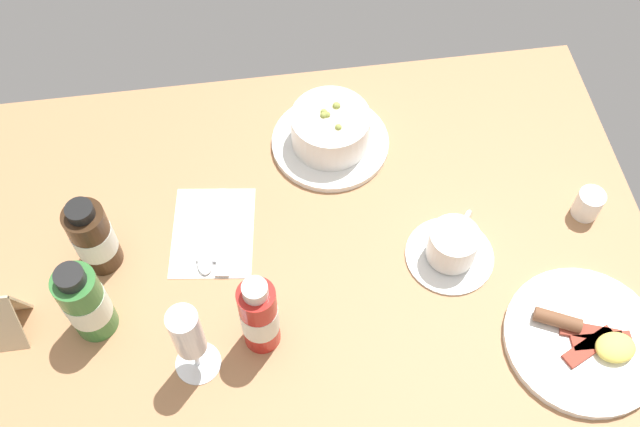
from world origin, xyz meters
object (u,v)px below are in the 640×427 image
(cutlery_setting, at_px, (213,234))
(creamer_jug, at_px, (588,204))
(porridge_bowl, at_px, (330,131))
(sauce_bottle_brown, at_px, (93,237))
(menu_card, at_px, (4,314))
(coffee_cup, at_px, (452,247))
(wine_glass, at_px, (188,336))
(sauce_bottle_green, at_px, (85,302))
(breakfast_plate, at_px, (585,340))
(sauce_bottle_red, at_px, (259,316))

(cutlery_setting, xyz_separation_m, creamer_jug, (-0.62, 0.04, 0.02))
(porridge_bowl, height_order, sauce_bottle_brown, sauce_bottle_brown)
(creamer_jug, height_order, menu_card, menu_card)
(coffee_cup, relative_size, menu_card, 1.33)
(wine_glass, xyz_separation_m, sauce_bottle_green, (0.15, -0.09, -0.03))
(porridge_bowl, height_order, cutlery_setting, porridge_bowl)
(wine_glass, distance_m, breakfast_plate, 0.58)
(cutlery_setting, distance_m, sauce_bottle_brown, 0.19)
(coffee_cup, relative_size, sauce_bottle_green, 0.88)
(wine_glass, bearing_deg, porridge_bowl, -123.96)
(sauce_bottle_green, height_order, sauce_bottle_brown, sauce_bottle_green)
(creamer_jug, distance_m, wine_glass, 0.68)
(sauce_bottle_green, bearing_deg, coffee_cup, -175.90)
(sauce_bottle_red, bearing_deg, sauce_bottle_brown, -35.30)
(creamer_jug, height_order, sauce_bottle_red, sauce_bottle_red)
(sauce_bottle_brown, bearing_deg, creamer_jug, 178.37)
(breakfast_plate, bearing_deg, cutlery_setting, -26.14)
(menu_card, bearing_deg, breakfast_plate, 170.55)
(breakfast_plate, bearing_deg, sauce_bottle_red, -8.97)
(wine_glass, bearing_deg, sauce_bottle_green, -30.06)
(porridge_bowl, relative_size, cutlery_setting, 1.11)
(creamer_jug, relative_size, menu_card, 0.54)
(sauce_bottle_brown, bearing_deg, wine_glass, 125.53)
(cutlery_setting, bearing_deg, sauce_bottle_brown, 6.59)
(cutlery_setting, height_order, breakfast_plate, breakfast_plate)
(sauce_bottle_green, bearing_deg, cutlery_setting, -144.21)
(cutlery_setting, height_order, creamer_jug, creamer_jug)
(creamer_jug, xyz_separation_m, breakfast_plate, (0.08, 0.22, -0.02))
(coffee_cup, height_order, sauce_bottle_red, sauce_bottle_red)
(cutlery_setting, bearing_deg, wine_glass, 80.91)
(breakfast_plate, bearing_deg, coffee_cup, -46.32)
(porridge_bowl, relative_size, creamer_jug, 3.60)
(sauce_bottle_green, height_order, menu_card, sauce_bottle_green)
(porridge_bowl, xyz_separation_m, sauce_bottle_red, (0.15, 0.35, 0.04))
(menu_card, bearing_deg, creamer_jug, -174.95)
(sauce_bottle_red, height_order, sauce_bottle_brown, sauce_bottle_red)
(cutlery_setting, relative_size, creamer_jug, 3.25)
(sauce_bottle_red, bearing_deg, breakfast_plate, 171.03)
(sauce_bottle_brown, bearing_deg, breakfast_plate, 161.13)
(cutlery_setting, height_order, menu_card, menu_card)
(coffee_cup, height_order, sauce_bottle_brown, sauce_bottle_brown)
(creamer_jug, distance_m, menu_card, 0.92)
(sauce_bottle_red, distance_m, menu_card, 0.38)
(coffee_cup, xyz_separation_m, sauce_bottle_brown, (0.55, -0.07, 0.04))
(cutlery_setting, relative_size, sauce_bottle_brown, 1.23)
(menu_card, bearing_deg, porridge_bowl, -151.76)
(coffee_cup, height_order, breakfast_plate, coffee_cup)
(cutlery_setting, distance_m, sauce_bottle_green, 0.24)
(porridge_bowl, distance_m, breakfast_plate, 0.53)
(wine_glass, bearing_deg, coffee_cup, -162.93)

